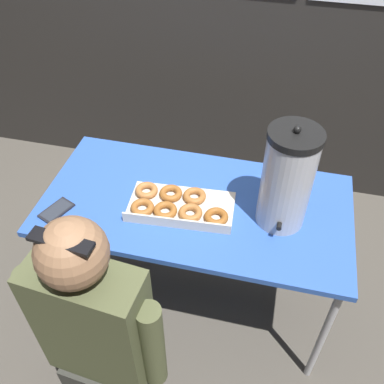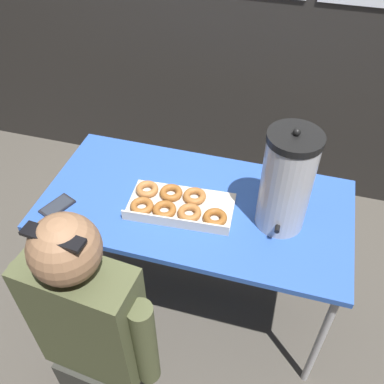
% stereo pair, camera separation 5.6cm
% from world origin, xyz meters
% --- Properties ---
extents(ground_plane, '(12.00, 12.00, 0.00)m').
position_xyz_m(ground_plane, '(0.00, 0.00, 0.00)').
color(ground_plane, '#4C473F').
extents(folding_table, '(1.35, 0.68, 0.74)m').
position_xyz_m(folding_table, '(0.00, 0.00, 0.69)').
color(folding_table, '#2D56B2').
rests_on(folding_table, ground).
extents(donut_box, '(0.47, 0.27, 0.05)m').
position_xyz_m(donut_box, '(-0.07, -0.06, 0.77)').
color(donut_box, beige).
rests_on(donut_box, folding_table).
extents(coffee_urn, '(0.21, 0.23, 0.47)m').
position_xyz_m(coffee_urn, '(0.37, -0.01, 0.97)').
color(coffee_urn, '#B7B7BC').
rests_on(coffee_urn, folding_table).
extents(cell_phone, '(0.13, 0.16, 0.01)m').
position_xyz_m(cell_phone, '(-0.57, -0.19, 0.75)').
color(cell_phone, black).
rests_on(cell_phone, folding_table).
extents(person_seated, '(0.53, 0.24, 1.21)m').
position_xyz_m(person_seated, '(-0.22, -0.63, 0.59)').
color(person_seated, '#33332D').
rests_on(person_seated, ground).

